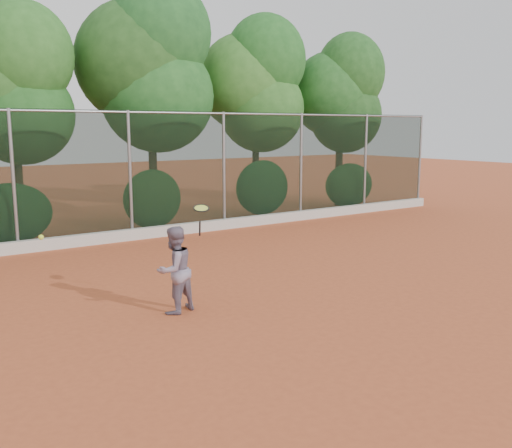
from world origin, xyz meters
TOP-DOWN VIEW (x-y plane):
  - ground at (0.00, 0.00)m, footprint 80.00×80.00m
  - concrete_curb at (0.00, 6.82)m, footprint 24.00×0.20m
  - tennis_player at (-1.94, 0.58)m, footprint 0.84×0.74m
  - chainlink_fence at (-0.00, 7.00)m, footprint 24.09×0.09m
  - foliage_backdrop at (-0.55, 8.98)m, footprint 23.70×3.63m
  - tennis_racket at (-1.47, 0.49)m, footprint 0.35×0.35m
  - tennis_ball_in_flight at (-4.06, 0.41)m, footprint 0.07×0.07m

SIDE VIEW (x-z plane):
  - ground at x=0.00m, z-range 0.00..0.00m
  - concrete_curb at x=0.00m, z-range 0.00..0.30m
  - tennis_player at x=-1.94m, z-range 0.00..1.46m
  - tennis_ball_in_flight at x=-4.06m, z-range 1.51..1.58m
  - tennis_racket at x=-1.47m, z-range 1.42..1.96m
  - chainlink_fence at x=0.00m, z-range 0.11..3.61m
  - foliage_backdrop at x=-0.55m, z-range 0.63..8.18m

